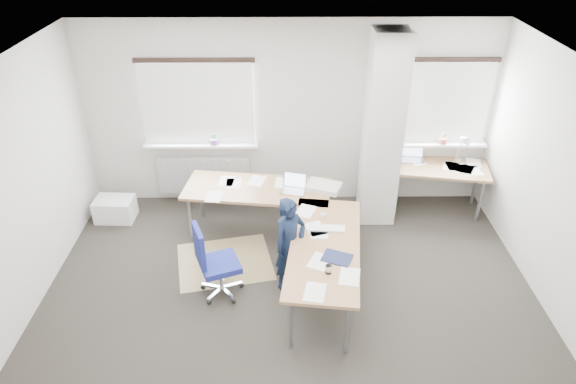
{
  "coord_description": "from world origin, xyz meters",
  "views": [
    {
      "loc": [
        -0.07,
        -4.54,
        4.29
      ],
      "look_at": [
        -0.02,
        0.9,
        1.05
      ],
      "focal_mm": 32.0,
      "sensor_mm": 36.0,
      "label": 1
    }
  ],
  "objects_px": {
    "desk_main": "(292,216)",
    "desk_side": "(440,169)",
    "task_chair": "(218,276)",
    "person": "(290,244)"
  },
  "relations": [
    {
      "from": "task_chair",
      "to": "person",
      "type": "bearing_deg",
      "value": -10.71
    },
    {
      "from": "task_chair",
      "to": "person",
      "type": "xyz_separation_m",
      "value": [
        0.87,
        0.16,
        0.34
      ]
    },
    {
      "from": "desk_main",
      "to": "desk_side",
      "type": "height_order",
      "value": "desk_side"
    },
    {
      "from": "desk_main",
      "to": "desk_side",
      "type": "bearing_deg",
      "value": 36.93
    },
    {
      "from": "desk_main",
      "to": "desk_side",
      "type": "xyz_separation_m",
      "value": [
        2.22,
        1.26,
        -0.01
      ]
    },
    {
      "from": "desk_side",
      "to": "task_chair",
      "type": "xyz_separation_m",
      "value": [
        -3.12,
        -1.93,
        -0.41
      ]
    },
    {
      "from": "person",
      "to": "desk_main",
      "type": "bearing_deg",
      "value": 47.59
    },
    {
      "from": "desk_main",
      "to": "task_chair",
      "type": "distance_m",
      "value": 1.19
    },
    {
      "from": "desk_side",
      "to": "task_chair",
      "type": "relative_size",
      "value": 1.49
    },
    {
      "from": "desk_main",
      "to": "task_chair",
      "type": "bearing_deg",
      "value": -136.33
    }
  ]
}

